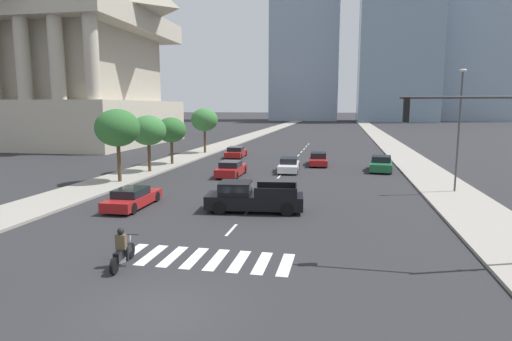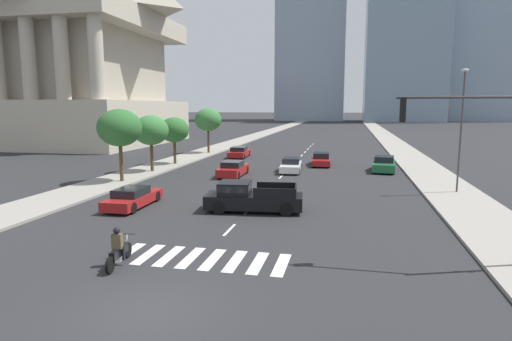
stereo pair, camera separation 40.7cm
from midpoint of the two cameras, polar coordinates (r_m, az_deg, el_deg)
ground_plane at (r=13.36m, az=-13.79°, el=-17.78°), size 800.00×800.00×0.00m
sidewalk_east at (r=41.81m, az=21.12°, el=0.03°), size 4.00×260.00×0.15m
sidewalk_west at (r=44.83m, az=-11.99°, el=0.96°), size 4.00×260.00×0.15m
crosswalk_near at (r=17.06m, az=-7.47°, el=-11.63°), size 6.75×2.37×0.01m
lane_divider_center at (r=43.84m, az=4.37°, el=0.86°), size 0.14×50.00×0.01m
motorcycle_lead at (r=16.84m, az=-18.12°, el=-10.19°), size 0.70×2.22×1.49m
pickup_truck at (r=24.05m, az=-1.31°, el=-3.57°), size 5.61×2.56×1.67m
sedan_red_0 at (r=36.25m, az=-3.66°, el=0.20°), size 1.87×4.69×1.30m
sedan_white_1 at (r=38.79m, az=4.12°, el=0.71°), size 1.98×4.86×1.24m
sedan_green_2 at (r=40.63m, az=16.13°, el=0.83°), size 2.34×4.76×1.37m
sedan_red_3 at (r=49.59m, az=-2.93°, el=2.44°), size 2.12×4.87×1.24m
sedan_red_4 at (r=43.38m, az=8.07°, el=1.48°), size 1.99×4.76×1.25m
sedan_red_5 at (r=26.10m, az=-16.63°, el=-3.56°), size 1.82×4.69×1.17m
traffic_signal_near at (r=17.25m, az=27.21°, el=3.21°), size 4.72×0.28×6.44m
street_lamp_east at (r=31.48m, az=25.23°, el=5.87°), size 0.50×0.24×8.15m
street_tree_nearest at (r=34.14m, az=-18.39°, el=5.41°), size 3.35×3.35×5.54m
street_tree_second at (r=38.82m, az=-14.51°, el=5.21°), size 3.10×3.10×4.95m
street_tree_third at (r=43.52m, az=-11.54°, el=5.32°), size 2.95×2.95×4.65m
street_tree_fourth at (r=53.40m, az=-7.13°, el=6.74°), size 3.31×3.31×5.49m
war_memorial at (r=74.86m, az=-24.58°, el=17.87°), size 28.04×28.04×37.10m
office_tower_left_skyline at (r=189.77m, az=6.71°, el=20.29°), size 27.66×24.23×90.13m
office_tower_center_skyline at (r=177.72m, az=18.55°, el=18.47°), size 28.56×24.78×84.06m
office_tower_right_skyline at (r=198.52m, az=27.56°, el=16.65°), size 28.00×22.11×84.13m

